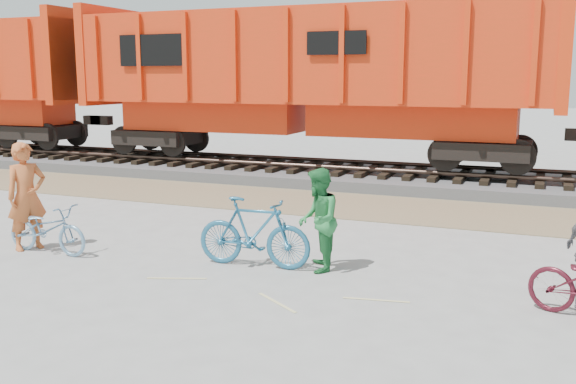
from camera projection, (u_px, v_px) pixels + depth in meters
name	position (u px, v px, depth m)	size (l,w,h in m)	color
ground	(260.00, 271.00, 9.94)	(120.00, 120.00, 0.00)	#9E9E99
gravel_strip	(358.00, 206.00, 14.95)	(120.00, 3.00, 0.02)	#8C7957
ballast_bed	(392.00, 178.00, 18.12)	(120.00, 4.00, 0.30)	slate
track	(392.00, 167.00, 18.06)	(120.00, 2.60, 0.24)	black
hopper_car_center	(306.00, 76.00, 18.58)	(14.00, 3.13, 4.65)	black
bicycle_blue	(47.00, 229.00, 10.90)	(0.57, 1.62, 0.85)	#6E99BA
bicycle_teal	(254.00, 232.00, 10.09)	(0.53, 1.86, 1.12)	#246588
person_solo	(27.00, 196.00, 11.08)	(0.68, 0.45, 1.88)	#C45F2D
person_man	(318.00, 220.00, 9.86)	(0.78, 0.61, 1.61)	#267F3D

